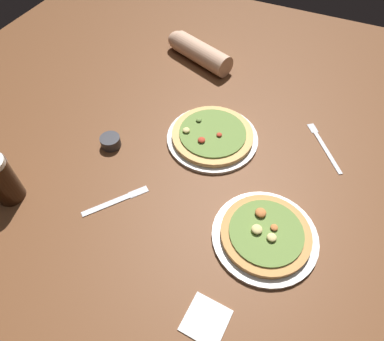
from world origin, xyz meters
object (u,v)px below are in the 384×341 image
object	(u,v)px
pizza_plate_far	(213,136)
fork_left	(324,146)
pizza_plate_near	(265,235)
ramekin_sauce	(110,142)
diner_arm	(196,51)
knife_right	(116,201)
beer_mug_dark	(1,179)
napkin_folded	(206,320)

from	to	relation	value
pizza_plate_far	fork_left	xyz separation A→B (m)	(0.36, 0.13, -0.01)
pizza_plate_near	pizza_plate_far	size ratio (longest dim) A/B	0.94
ramekin_sauce	diner_arm	distance (m)	0.59
knife_right	diner_arm	distance (m)	0.78
pizza_plate_far	ramekin_sauce	distance (m)	0.35
fork_left	knife_right	bearing A→B (deg)	-137.32
pizza_plate_near	pizza_plate_far	distance (m)	0.40
beer_mug_dark	napkin_folded	xyz separation A→B (m)	(0.69, -0.09, -0.08)
pizza_plate_near	fork_left	distance (m)	0.43
pizza_plate_far	diner_arm	bearing A→B (deg)	120.97
ramekin_sauce	knife_right	distance (m)	0.23
napkin_folded	knife_right	size ratio (longest dim) A/B	0.58
pizza_plate_far	diner_arm	size ratio (longest dim) A/B	0.97
pizza_plate_far	beer_mug_dark	bearing A→B (deg)	-135.04
napkin_folded	knife_right	bearing A→B (deg)	152.10
ramekin_sauce	fork_left	xyz separation A→B (m)	(0.67, 0.30, -0.02)
pizza_plate_far	fork_left	bearing A→B (deg)	19.50
pizza_plate_near	beer_mug_dark	bearing A→B (deg)	-166.38
pizza_plate_far	knife_right	size ratio (longest dim) A/B	1.79
knife_right	pizza_plate_far	bearing A→B (deg)	64.91
fork_left	knife_right	xyz separation A→B (m)	(-0.53, -0.49, -0.00)
diner_arm	pizza_plate_near	bearing A→B (deg)	-53.23
pizza_plate_far	beer_mug_dark	xyz separation A→B (m)	(-0.47, -0.47, 0.06)
pizza_plate_far	ramekin_sauce	xyz separation A→B (m)	(-0.31, -0.17, 0.00)
pizza_plate_near	diner_arm	distance (m)	0.88
beer_mug_dark	fork_left	size ratio (longest dim) A/B	0.81
knife_right	fork_left	bearing A→B (deg)	42.68
beer_mug_dark	knife_right	world-z (taller)	beer_mug_dark
napkin_folded	diner_arm	world-z (taller)	diner_arm
napkin_folded	fork_left	bearing A→B (deg)	78.08
pizza_plate_near	knife_right	world-z (taller)	pizza_plate_near
ramekin_sauce	fork_left	world-z (taller)	ramekin_sauce
pizza_plate_near	napkin_folded	size ratio (longest dim) A/B	2.91
beer_mug_dark	knife_right	xyz separation A→B (m)	(0.30, 0.11, -0.08)
pizza_plate_far	napkin_folded	world-z (taller)	pizza_plate_far
knife_right	pizza_plate_near	bearing A→B (deg)	8.92
napkin_folded	knife_right	xyz separation A→B (m)	(-0.38, 0.20, -0.00)
ramekin_sauce	beer_mug_dark	bearing A→B (deg)	-119.10
pizza_plate_near	beer_mug_dark	xyz separation A→B (m)	(-0.75, -0.18, 0.06)
napkin_folded	fork_left	size ratio (longest dim) A/B	0.51
napkin_folded	diner_arm	bearing A→B (deg)	115.34
napkin_folded	knife_right	distance (m)	0.43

